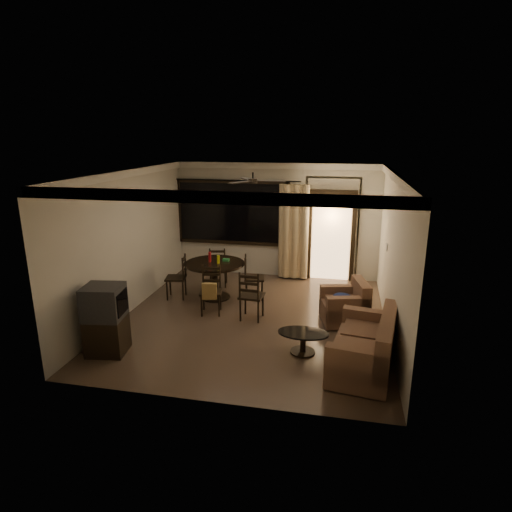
% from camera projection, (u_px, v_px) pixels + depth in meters
% --- Properties ---
extents(ground, '(5.50, 5.50, 0.00)m').
position_uv_depth(ground, '(253.00, 318.00, 8.30)').
color(ground, '#7F6651').
rests_on(ground, ground).
extents(room_shell, '(5.50, 6.70, 5.50)m').
position_uv_depth(room_shell, '(296.00, 211.00, 9.35)').
color(room_shell, beige).
rests_on(room_shell, ground).
extents(dining_table, '(1.28, 1.28, 1.02)m').
position_uv_depth(dining_table, '(215.00, 270.00, 9.20)').
color(dining_table, black).
rests_on(dining_table, ground).
extents(dining_chair_west, '(0.49, 0.49, 0.95)m').
position_uv_depth(dining_chair_west, '(177.00, 285.00, 9.30)').
color(dining_chair_west, black).
rests_on(dining_chair_west, ground).
extents(dining_chair_east, '(0.49, 0.49, 0.95)m').
position_uv_depth(dining_chair_east, '(254.00, 285.00, 9.29)').
color(dining_chair_east, black).
rests_on(dining_chair_east, ground).
extents(dining_chair_south, '(0.49, 0.54, 0.95)m').
position_uv_depth(dining_chair_south, '(211.00, 299.00, 8.47)').
color(dining_chair_south, black).
rests_on(dining_chair_south, ground).
extents(dining_chair_north, '(0.49, 0.49, 0.95)m').
position_uv_depth(dining_chair_north, '(219.00, 274.00, 10.05)').
color(dining_chair_north, black).
rests_on(dining_chair_north, ground).
extents(tv_cabinet, '(0.67, 0.62, 1.15)m').
position_uv_depth(tv_cabinet, '(106.00, 320.00, 6.86)').
color(tv_cabinet, black).
rests_on(tv_cabinet, ground).
extents(sofa, '(1.10, 1.72, 0.86)m').
position_uv_depth(sofa, '(367.00, 348.00, 6.42)').
color(sofa, '#44201F').
rests_on(sofa, ground).
extents(armchair, '(0.96, 0.96, 0.80)m').
position_uv_depth(armchair, '(347.00, 306.00, 8.05)').
color(armchair, '#44201F').
rests_on(armchair, ground).
extents(coffee_table, '(0.83, 0.50, 0.36)m').
position_uv_depth(coffee_table, '(303.00, 339.00, 6.93)').
color(coffee_table, black).
rests_on(coffee_table, ground).
extents(side_chair, '(0.46, 0.46, 0.99)m').
position_uv_depth(side_chair, '(252.00, 304.00, 8.21)').
color(side_chair, black).
rests_on(side_chair, ground).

